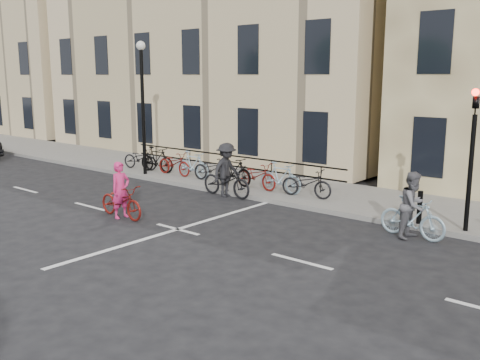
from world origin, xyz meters
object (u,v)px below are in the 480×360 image
Objects in this scene: traffic_light at (473,142)px; cyclist_dark at (226,176)px; cyclist_grey at (413,211)px; cyclist_pink at (121,198)px; lamp_post at (142,91)px.

traffic_light is 1.86× the size of cyclist_dark.
cyclist_dark is (-6.82, 0.58, 0.03)m from cyclist_grey.
traffic_light is 9.69m from cyclist_pink.
cyclist_grey is at bearing -93.59° from cyclist_dark.
lamp_post is 6.95m from cyclist_pink.
lamp_post is 12.05m from cyclist_grey.
lamp_post is at bearing 89.20° from cyclist_grey.
traffic_light is at bearing -85.53° from cyclist_dark.
lamp_post reaches higher than cyclist_dark.
cyclist_dark is at bearing -176.78° from traffic_light.
cyclist_grey is (-1.02, -1.02, -1.76)m from traffic_light.
cyclist_grey is (7.34, 3.51, 0.12)m from cyclist_pink.
cyclist_pink is 8.13m from cyclist_grey.
cyclist_dark reaches higher than cyclist_grey.
cyclist_grey is (11.68, -1.08, -2.79)m from lamp_post.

